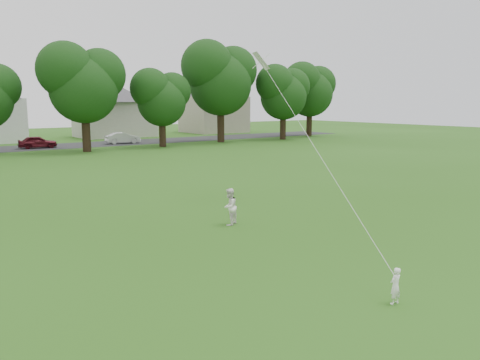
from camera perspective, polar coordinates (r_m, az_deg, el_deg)
ground at (r=13.05m, az=4.74°, el=-11.27°), size 160.00×160.00×0.00m
toddler at (r=11.59m, az=18.41°, el=-12.14°), size 0.32×0.21×0.88m
older_boy at (r=17.71m, az=-1.27°, el=-3.28°), size 0.86×0.80×1.41m
kite at (r=16.59m, az=7.96°, el=5.81°), size 3.14×6.36×13.96m
tree_row at (r=47.72m, az=-17.92°, el=11.23°), size 79.65×8.64×11.85m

